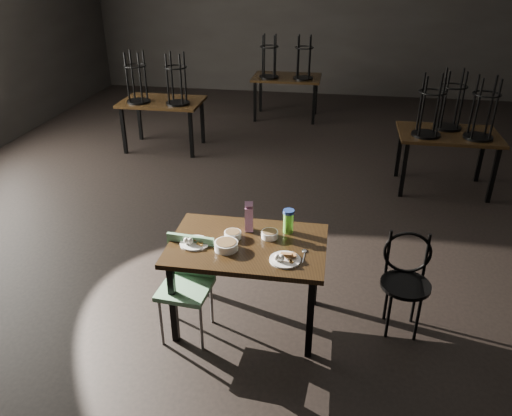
% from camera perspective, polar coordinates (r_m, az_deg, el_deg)
% --- Properties ---
extents(room, '(12.00, 12.04, 3.22)m').
position_cam_1_polar(room, '(4.80, 7.41, 22.22)').
color(room, black).
rests_on(room, ground).
extents(main_table, '(1.20, 0.80, 0.75)m').
position_cam_1_polar(main_table, '(3.86, -0.97, -5.05)').
color(main_table, black).
rests_on(main_table, ground).
extents(plate_left, '(0.23, 0.23, 0.07)m').
position_cam_1_polar(plate_left, '(3.83, -7.08, -3.84)').
color(plate_left, white).
rests_on(plate_left, main_table).
extents(plate_right, '(0.23, 0.23, 0.07)m').
position_cam_1_polar(plate_right, '(3.61, 3.31, -5.77)').
color(plate_right, white).
rests_on(plate_right, main_table).
extents(bowl_near, '(0.13, 0.13, 0.05)m').
position_cam_1_polar(bowl_near, '(3.88, -2.68, -3.04)').
color(bowl_near, white).
rests_on(bowl_near, main_table).
extents(bowl_far, '(0.13, 0.13, 0.05)m').
position_cam_1_polar(bowl_far, '(3.88, 1.57, -3.01)').
color(bowl_far, white).
rests_on(bowl_far, main_table).
extents(bowl_big, '(0.18, 0.18, 0.06)m').
position_cam_1_polar(bowl_big, '(3.74, -3.43, -4.29)').
color(bowl_big, white).
rests_on(bowl_big, main_table).
extents(juice_carton, '(0.07, 0.07, 0.26)m').
position_cam_1_polar(juice_carton, '(3.93, -0.81, -1.05)').
color(juice_carton, '#7E175E').
rests_on(juice_carton, main_table).
extents(water_bottle, '(0.10, 0.10, 0.20)m').
position_cam_1_polar(water_bottle, '(3.93, 3.72, -1.49)').
color(water_bottle, '#78E443').
rests_on(water_bottle, main_table).
extents(spoon, '(0.04, 0.19, 0.01)m').
position_cam_1_polar(spoon, '(3.73, 5.55, -5.01)').
color(spoon, silver).
rests_on(spoon, main_table).
extents(bentwood_chair, '(0.39, 0.39, 0.82)m').
position_cam_1_polar(bentwood_chair, '(4.10, 16.75, -7.35)').
color(bentwood_chair, black).
rests_on(bentwood_chair, ground).
extents(school_chair, '(0.41, 0.41, 0.81)m').
position_cam_1_polar(school_chair, '(3.92, -7.81, -7.96)').
color(school_chair, '#659E74').
rests_on(school_chair, ground).
extents(bg_table_left, '(1.20, 0.80, 1.48)m').
position_cam_1_polar(bg_table_left, '(7.71, -10.81, 11.92)').
color(bg_table_left, black).
rests_on(bg_table_left, ground).
extents(bg_table_right, '(1.20, 0.80, 1.48)m').
position_cam_1_polar(bg_table_right, '(6.61, 21.27, 8.20)').
color(bg_table_right, black).
rests_on(bg_table_right, ground).
extents(bg_table_far, '(1.20, 0.80, 1.48)m').
position_cam_1_polar(bg_table_far, '(9.15, 3.51, 14.73)').
color(bg_table_far, black).
rests_on(bg_table_far, ground).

